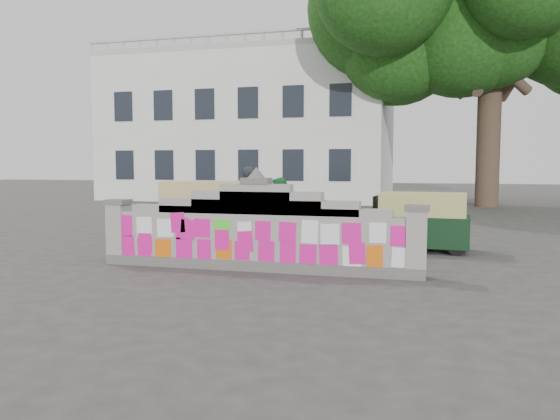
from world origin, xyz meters
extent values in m
plane|color=#383533|center=(0.00, 0.00, 0.00)|extent=(100.00, 100.00, 0.00)
cube|color=#4C4C49|center=(0.00, 0.00, 0.10)|extent=(6.40, 0.42, 0.20)
cube|color=gray|center=(0.00, 0.00, 0.60)|extent=(6.40, 0.32, 1.00)
cube|color=gray|center=(0.00, 0.00, 1.17)|extent=(5.20, 0.32, 0.14)
cube|color=gray|center=(0.00, 0.00, 1.24)|extent=(4.00, 0.32, 0.28)
cube|color=gray|center=(0.00, 0.00, 1.32)|extent=(2.60, 0.32, 0.44)
cube|color=gray|center=(0.00, 0.00, 1.39)|extent=(1.40, 0.32, 0.58)
cube|color=#4C4C49|center=(0.00, 0.00, 1.74)|extent=(0.55, 0.36, 0.12)
cone|color=#4C4C49|center=(0.00, 0.00, 1.90)|extent=(0.36, 0.36, 0.22)
cube|color=gray|center=(-3.02, 0.00, 0.62)|extent=(0.36, 0.40, 1.24)
cube|color=#4C4C49|center=(-3.02, 0.00, 1.28)|extent=(0.44, 0.44, 0.10)
cube|color=gray|center=(3.02, 0.00, 0.62)|extent=(0.36, 0.40, 1.24)
cube|color=#4C4C49|center=(3.02, 0.00, 1.28)|extent=(0.44, 0.44, 0.10)
cube|color=silver|center=(-7.00, 22.00, 4.00)|extent=(16.00, 10.00, 8.00)
cylinder|color=#38281E|center=(6.00, 18.00, 3.00)|extent=(1.10, 1.10, 6.00)
ellipsoid|color=#0F380C|center=(6.00, 18.00, 9.00)|extent=(12.00, 10.00, 6.00)
imported|color=black|center=(-0.68, 1.80, 0.52)|extent=(1.98, 0.72, 1.04)
imported|color=black|center=(-0.68, 1.80, 0.88)|extent=(0.43, 0.65, 1.76)
imported|color=#227C3A|center=(-0.37, 3.06, 0.87)|extent=(0.86, 0.99, 1.73)
cube|color=black|center=(-2.87, 4.15, 0.56)|extent=(2.69, 1.89, 0.81)
cube|color=tan|center=(-2.87, 4.15, 1.27)|extent=(2.48, 1.79, 0.61)
cube|color=black|center=(-1.64, 4.47, 0.56)|extent=(0.67, 0.82, 0.71)
cube|color=black|center=(-1.64, 4.47, 1.17)|extent=(0.26, 0.71, 0.61)
cylinder|color=black|center=(-1.54, 4.49, 0.25)|extent=(0.52, 0.24, 0.51)
cylinder|color=black|center=(-3.62, 3.38, 0.25)|extent=(0.52, 0.24, 0.51)
cylinder|color=black|center=(-3.90, 4.46, 0.25)|extent=(0.52, 0.24, 0.51)
cube|color=black|center=(3.10, 3.30, 0.49)|extent=(2.20, 1.28, 0.71)
cube|color=tan|center=(3.10, 3.30, 1.11)|extent=(2.02, 1.23, 0.53)
cube|color=black|center=(1.99, 3.37, 0.49)|extent=(0.48, 0.65, 0.62)
cube|color=black|center=(1.99, 3.37, 1.02)|extent=(0.11, 0.63, 0.53)
cylinder|color=black|center=(1.90, 3.37, 0.22)|extent=(0.45, 0.13, 0.44)
cylinder|color=black|center=(3.93, 3.74, 0.22)|extent=(0.45, 0.13, 0.44)
cylinder|color=black|center=(3.87, 2.76, 0.22)|extent=(0.45, 0.13, 0.44)
camera|label=1|loc=(3.17, -10.04, 2.07)|focal=35.00mm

